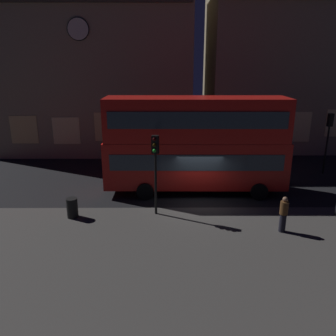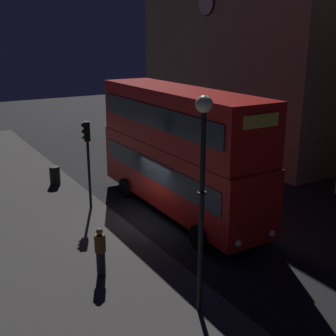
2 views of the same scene
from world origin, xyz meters
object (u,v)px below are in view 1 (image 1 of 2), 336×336
traffic_light_far_side (329,131)px  litter_bin (72,208)px  pedestrian (283,214)px  double_decker_bus (196,142)px  traffic_light_near_kerb (155,159)px

traffic_light_far_side → litter_bin: traffic_light_far_side is taller
traffic_light_far_side → pedestrian: (-5.67, -8.57, -2.00)m
double_decker_bus → traffic_light_near_kerb: bearing=-123.0°
double_decker_bus → pedestrian: size_ratio=6.31×
pedestrian → litter_bin: size_ratio=1.70×
litter_bin → double_decker_bus: bearing=30.4°
traffic_light_near_kerb → pedestrian: (5.68, -1.88, -2.01)m
traffic_light_near_kerb → litter_bin: traffic_light_near_kerb is taller
double_decker_bus → traffic_light_near_kerb: 3.96m
traffic_light_far_side → pedestrian: size_ratio=2.49×
traffic_light_near_kerb → pedestrian: traffic_light_near_kerb is taller
traffic_light_near_kerb → pedestrian: 6.31m
double_decker_bus → litter_bin: (-6.24, -3.66, -2.43)m
pedestrian → traffic_light_near_kerb: bearing=110.6°
traffic_light_far_side → litter_bin: 17.09m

